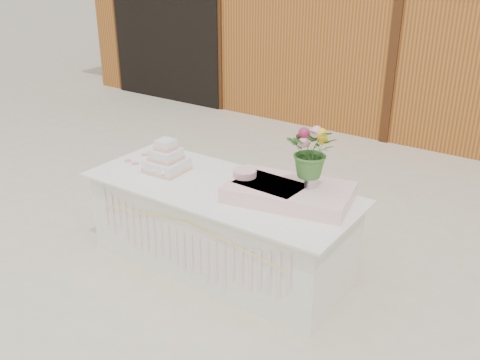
# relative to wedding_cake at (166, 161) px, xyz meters

# --- Properties ---
(ground) EXTENTS (80.00, 80.00, 0.00)m
(ground) POSITION_rel_wedding_cake_xyz_m (0.59, 0.00, -0.87)
(ground) COLOR beige
(ground) RESTS_ON ground
(barn) EXTENTS (12.60, 4.60, 3.30)m
(barn) POSITION_rel_wedding_cake_xyz_m (0.58, 6.00, 0.80)
(barn) COLOR #A76623
(barn) RESTS_ON ground
(cake_table) EXTENTS (2.40, 1.00, 0.77)m
(cake_table) POSITION_rel_wedding_cake_xyz_m (0.59, -0.00, -0.48)
(cake_table) COLOR white
(cake_table) RESTS_ON ground
(wedding_cake) EXTENTS (0.34, 0.34, 0.30)m
(wedding_cake) POSITION_rel_wedding_cake_xyz_m (0.00, 0.00, 0.00)
(wedding_cake) COLOR white
(wedding_cake) RESTS_ON cake_table
(pink_cake_stand) EXTENTS (0.25, 0.25, 0.18)m
(pink_cake_stand) POSITION_rel_wedding_cake_xyz_m (0.81, 0.06, -0.00)
(pink_cake_stand) COLOR white
(pink_cake_stand) RESTS_ON cake_table
(satin_runner) EXTENTS (1.08, 0.75, 0.12)m
(satin_runner) POSITION_rel_wedding_cake_xyz_m (1.20, 0.12, -0.04)
(satin_runner) COLOR #FFCFCD
(satin_runner) RESTS_ON cake_table
(flower_vase) EXTENTS (0.10, 0.10, 0.14)m
(flower_vase) POSITION_rel_wedding_cake_xyz_m (1.36, 0.19, 0.09)
(flower_vase) COLOR #BCBCC1
(flower_vase) RESTS_ON satin_runner
(bouquet) EXTENTS (0.47, 0.43, 0.43)m
(bouquet) POSITION_rel_wedding_cake_xyz_m (1.36, 0.19, 0.38)
(bouquet) COLOR #3C722D
(bouquet) RESTS_ON flower_vase
(loose_flowers) EXTENTS (0.15, 0.33, 0.02)m
(loose_flowers) POSITION_rel_wedding_cake_xyz_m (-0.42, 0.02, -0.09)
(loose_flowers) COLOR pink
(loose_flowers) RESTS_ON cake_table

